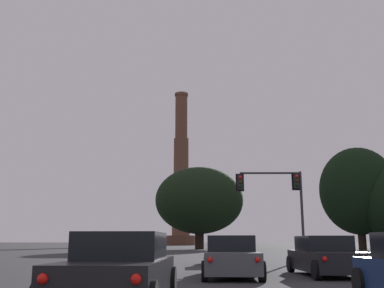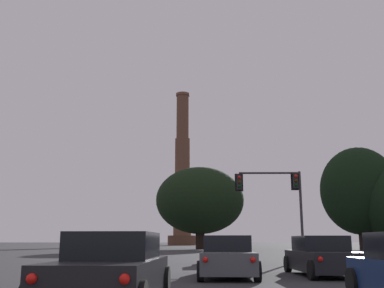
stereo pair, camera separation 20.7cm
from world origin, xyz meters
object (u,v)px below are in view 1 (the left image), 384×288
Objects in this scene: sedan_center_lane_second at (231,257)px; sedan_left_lane_third at (120,270)px; sedan_center_lane_front at (227,252)px; traffic_light_overhead_right at (280,192)px; smokestack at (181,183)px; sedan_right_lane_second at (325,257)px.

sedan_left_lane_third is (-2.74, -6.95, 0.00)m from sedan_center_lane_second.
traffic_light_overhead_right is at bearing 55.22° from sedan_center_lane_front.
traffic_light_overhead_right reaches higher than sedan_center_lane_second.
traffic_light_overhead_right is 92.86m from smokestack.
sedan_left_lane_third is 0.11× the size of smokestack.
sedan_center_lane_second is 1.00× the size of sedan_left_lane_third.
sedan_left_lane_third is at bearing -108.46° from traffic_light_overhead_right.
sedan_left_lane_third is at bearing -109.77° from sedan_center_lane_second.
sedan_center_lane_front is 8.63m from traffic_light_overhead_right.
smokestack reaches higher than sedan_center_lane_second.
sedan_left_lane_third is (-6.26, -7.59, 0.00)m from sedan_right_lane_second.
smokestack is (-3.04, 113.28, 16.05)m from sedan_left_lane_third.
sedan_center_lane_front is at bearing 89.04° from sedan_center_lane_second.
sedan_center_lane_second is at bearing -170.78° from sedan_right_lane_second.
sedan_right_lane_second is 9.84m from sedan_left_lane_third.
sedan_center_lane_second is 3.57m from sedan_right_lane_second.
sedan_center_lane_second is at bearing -95.08° from sedan_center_lane_front.
traffic_light_overhead_right is 0.14× the size of smokestack.
sedan_right_lane_second is (3.52, 0.64, 0.00)m from sedan_center_lane_second.
sedan_left_lane_third is (-3.14, -15.30, 0.00)m from sedan_center_lane_front.
sedan_center_lane_front is at bearing 80.18° from sedan_left_lane_third.
sedan_right_lane_second is at bearing -94.09° from traffic_light_overhead_right.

